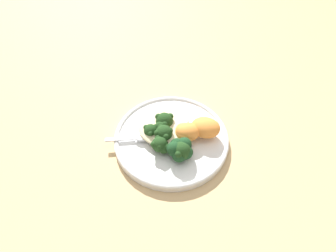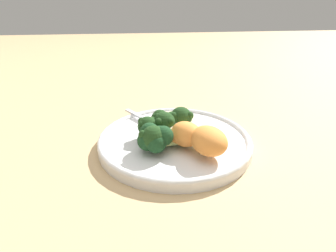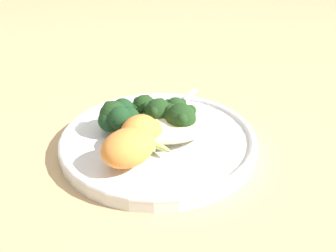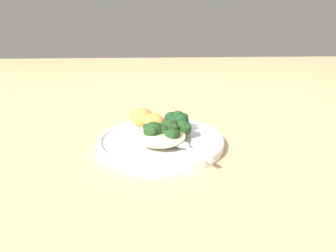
{
  "view_description": "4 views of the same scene",
  "coord_description": "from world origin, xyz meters",
  "px_view_note": "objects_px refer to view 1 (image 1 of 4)",
  "views": [
    {
      "loc": [
        0.17,
        -0.35,
        0.53
      ],
      "look_at": [
        -0.01,
        0.01,
        0.06
      ],
      "focal_mm": 28.0,
      "sensor_mm": 36.0,
      "label": 1
    },
    {
      "loc": [
        0.42,
        -0.06,
        0.24
      ],
      "look_at": [
        -0.01,
        -0.0,
        0.03
      ],
      "focal_mm": 28.0,
      "sensor_mm": 36.0,
      "label": 2
    },
    {
      "loc": [
        0.21,
        0.36,
        0.26
      ],
      "look_at": [
        -0.01,
        0.02,
        0.03
      ],
      "focal_mm": 35.0,
      "sensor_mm": 36.0,
      "label": 3
    },
    {
      "loc": [
        -0.54,
        0.03,
        0.24
      ],
      "look_at": [
        0.0,
        -0.01,
        0.04
      ],
      "focal_mm": 28.0,
      "sensor_mm": 36.0,
      "label": 4
    }
  ],
  "objects_px": {
    "broccoli_stalk_7": "(182,148)",
    "broccoli_stalk_2": "(158,131)",
    "broccoli_stalk_3": "(166,133)",
    "sweet_potato_chunk_3": "(188,132)",
    "broccoli_stalk_1": "(164,128)",
    "spoon": "(138,137)",
    "broccoli_stalk_6": "(178,144)",
    "sweet_potato_chunk_1": "(188,135)",
    "broccoli_stalk_0": "(167,122)",
    "broccoli_stalk_4": "(164,142)",
    "plate": "(172,138)",
    "sweet_potato_chunk_2": "(184,133)",
    "sweet_potato_chunk_0": "(205,128)",
    "kale_tuft": "(180,149)",
    "quinoa_mound": "(164,129)",
    "broccoli_stalk_5": "(170,143)"
  },
  "relations": [
    {
      "from": "kale_tuft",
      "to": "spoon",
      "type": "relative_size",
      "value": 0.59
    },
    {
      "from": "broccoli_stalk_1",
      "to": "spoon",
      "type": "height_order",
      "value": "broccoli_stalk_1"
    },
    {
      "from": "broccoli_stalk_0",
      "to": "broccoli_stalk_4",
      "type": "bearing_deg",
      "value": 102.98
    },
    {
      "from": "broccoli_stalk_3",
      "to": "sweet_potato_chunk_2",
      "type": "xyz_separation_m",
      "value": [
        0.04,
        0.02,
        -0.0
      ]
    },
    {
      "from": "broccoli_stalk_5",
      "to": "broccoli_stalk_7",
      "type": "xyz_separation_m",
      "value": [
        0.03,
        -0.01,
        0.01
      ]
    },
    {
      "from": "sweet_potato_chunk_2",
      "to": "sweet_potato_chunk_3",
      "type": "distance_m",
      "value": 0.01
    },
    {
      "from": "spoon",
      "to": "plate",
      "type": "bearing_deg",
      "value": -179.5
    },
    {
      "from": "sweet_potato_chunk_0",
      "to": "broccoli_stalk_7",
      "type": "bearing_deg",
      "value": -107.12
    },
    {
      "from": "broccoli_stalk_5",
      "to": "kale_tuft",
      "type": "relative_size",
      "value": 1.94
    },
    {
      "from": "sweet_potato_chunk_3",
      "to": "kale_tuft",
      "type": "bearing_deg",
      "value": -85.18
    },
    {
      "from": "plate",
      "to": "broccoli_stalk_3",
      "type": "height_order",
      "value": "broccoli_stalk_3"
    },
    {
      "from": "broccoli_stalk_1",
      "to": "broccoli_stalk_7",
      "type": "xyz_separation_m",
      "value": [
        0.07,
        -0.04,
        0.0
      ]
    },
    {
      "from": "sweet_potato_chunk_1",
      "to": "sweet_potato_chunk_0",
      "type": "bearing_deg",
      "value": 48.57
    },
    {
      "from": "broccoli_stalk_7",
      "to": "kale_tuft",
      "type": "distance_m",
      "value": 0.01
    },
    {
      "from": "broccoli_stalk_0",
      "to": "sweet_potato_chunk_2",
      "type": "height_order",
      "value": "broccoli_stalk_0"
    },
    {
      "from": "broccoli_stalk_3",
      "to": "spoon",
      "type": "xyz_separation_m",
      "value": [
        -0.06,
        -0.03,
        -0.02
      ]
    },
    {
      "from": "plate",
      "to": "broccoli_stalk_0",
      "type": "relative_size",
      "value": 2.89
    },
    {
      "from": "broccoli_stalk_6",
      "to": "sweet_potato_chunk_2",
      "type": "xyz_separation_m",
      "value": [
        -0.0,
        0.04,
        0.0
      ]
    },
    {
      "from": "broccoli_stalk_7",
      "to": "broccoli_stalk_2",
      "type": "bearing_deg",
      "value": -122.7
    },
    {
      "from": "kale_tuft",
      "to": "sweet_potato_chunk_1",
      "type": "bearing_deg",
      "value": 92.65
    },
    {
      "from": "sweet_potato_chunk_3",
      "to": "broccoli_stalk_4",
      "type": "bearing_deg",
      "value": -126.32
    },
    {
      "from": "broccoli_stalk_0",
      "to": "sweet_potato_chunk_2",
      "type": "relative_size",
      "value": 1.84
    },
    {
      "from": "plate",
      "to": "broccoli_stalk_1",
      "type": "distance_m",
      "value": 0.04
    },
    {
      "from": "sweet_potato_chunk_1",
      "to": "spoon",
      "type": "height_order",
      "value": "sweet_potato_chunk_1"
    },
    {
      "from": "broccoli_stalk_0",
      "to": "sweet_potato_chunk_2",
      "type": "distance_m",
      "value": 0.05
    },
    {
      "from": "broccoli_stalk_1",
      "to": "broccoli_stalk_3",
      "type": "distance_m",
      "value": 0.02
    },
    {
      "from": "broccoli_stalk_1",
      "to": "broccoli_stalk_2",
      "type": "distance_m",
      "value": 0.02
    },
    {
      "from": "broccoli_stalk_1",
      "to": "sweet_potato_chunk_2",
      "type": "xyz_separation_m",
      "value": [
        0.05,
        0.01,
        0.0
      ]
    },
    {
      "from": "quinoa_mound",
      "to": "broccoli_stalk_1",
      "type": "distance_m",
      "value": 0.01
    },
    {
      "from": "broccoli_stalk_1",
      "to": "broccoli_stalk_4",
      "type": "xyz_separation_m",
      "value": [
        0.02,
        -0.04,
        -0.0
      ]
    },
    {
      "from": "plate",
      "to": "broccoli_stalk_3",
      "type": "distance_m",
      "value": 0.03
    },
    {
      "from": "sweet_potato_chunk_3",
      "to": "spoon",
      "type": "bearing_deg",
      "value": -150.79
    },
    {
      "from": "sweet_potato_chunk_3",
      "to": "broccoli_stalk_2",
      "type": "bearing_deg",
      "value": -158.72
    },
    {
      "from": "broccoli_stalk_5",
      "to": "sweet_potato_chunk_3",
      "type": "distance_m",
      "value": 0.05
    },
    {
      "from": "sweet_potato_chunk_3",
      "to": "broccoli_stalk_7",
      "type": "bearing_deg",
      "value": -80.93
    },
    {
      "from": "sweet_potato_chunk_3",
      "to": "spoon",
      "type": "xyz_separation_m",
      "value": [
        -0.11,
        -0.06,
        -0.02
      ]
    },
    {
      "from": "broccoli_stalk_3",
      "to": "sweet_potato_chunk_3",
      "type": "relative_size",
      "value": 1.51
    },
    {
      "from": "broccoli_stalk_0",
      "to": "sweet_potato_chunk_1",
      "type": "relative_size",
      "value": 2.18
    },
    {
      "from": "broccoli_stalk_6",
      "to": "sweet_potato_chunk_1",
      "type": "height_order",
      "value": "broccoli_stalk_6"
    },
    {
      "from": "broccoli_stalk_0",
      "to": "broccoli_stalk_6",
      "type": "height_order",
      "value": "broccoli_stalk_0"
    },
    {
      "from": "broccoli_stalk_5",
      "to": "spoon",
      "type": "relative_size",
      "value": 1.15
    },
    {
      "from": "quinoa_mound",
      "to": "broccoli_stalk_7",
      "type": "xyz_separation_m",
      "value": [
        0.07,
        -0.04,
        0.01
      ]
    },
    {
      "from": "broccoli_stalk_7",
      "to": "spoon",
      "type": "height_order",
      "value": "broccoli_stalk_7"
    },
    {
      "from": "broccoli_stalk_0",
      "to": "broccoli_stalk_3",
      "type": "distance_m",
      "value": 0.03
    },
    {
      "from": "quinoa_mound",
      "to": "sweet_potato_chunk_2",
      "type": "bearing_deg",
      "value": 7.65
    },
    {
      "from": "quinoa_mound",
      "to": "spoon",
      "type": "height_order",
      "value": "quinoa_mound"
    },
    {
      "from": "broccoli_stalk_2",
      "to": "broccoli_stalk_3",
      "type": "relative_size",
      "value": 1.15
    },
    {
      "from": "broccoli_stalk_7",
      "to": "plate",
      "type": "bearing_deg",
      "value": -145.21
    },
    {
      "from": "plate",
      "to": "kale_tuft",
      "type": "height_order",
      "value": "kale_tuft"
    },
    {
      "from": "broccoli_stalk_1",
      "to": "sweet_potato_chunk_2",
      "type": "distance_m",
      "value": 0.05
    }
  ]
}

